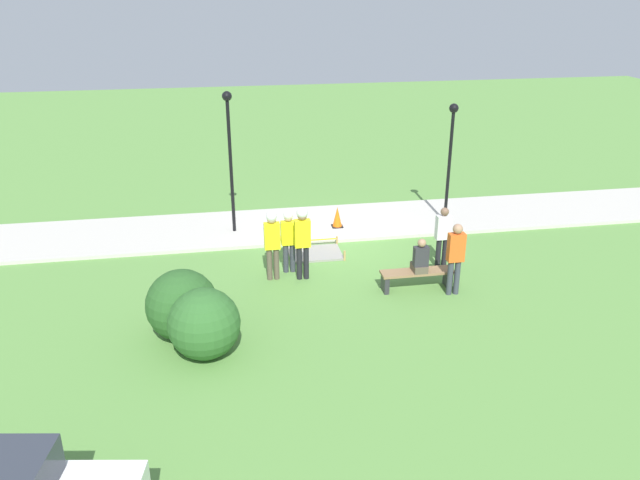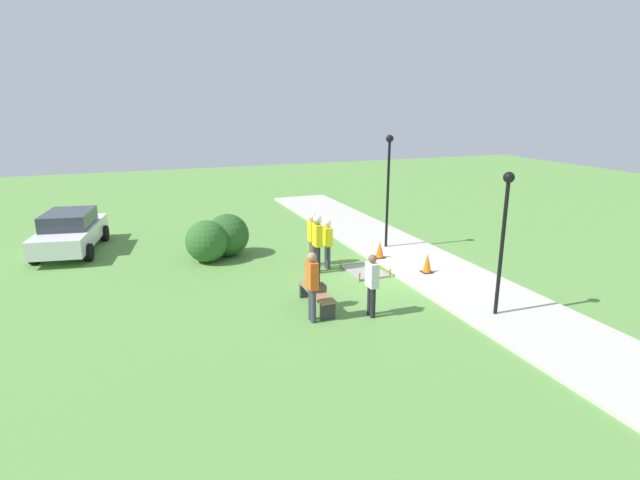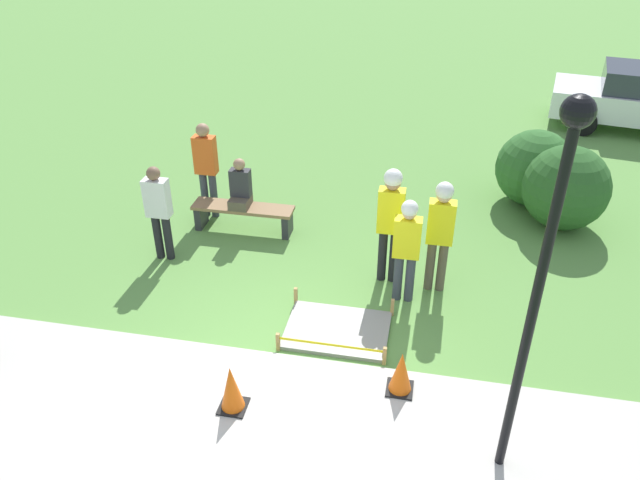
{
  "view_description": "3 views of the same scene",
  "coord_description": "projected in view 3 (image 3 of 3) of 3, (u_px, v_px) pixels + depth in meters",
  "views": [
    {
      "loc": [
        3.22,
        16.61,
        7.18
      ],
      "look_at": [
        0.74,
        2.13,
        1.03
      ],
      "focal_mm": 35.0,
      "sensor_mm": 36.0,
      "label": 1
    },
    {
      "loc": [
        -13.43,
        7.69,
        5.44
      ],
      "look_at": [
        0.89,
        2.2,
        1.19
      ],
      "focal_mm": 28.0,
      "sensor_mm": 36.0,
      "label": 2
    },
    {
      "loc": [
        1.74,
        -6.17,
        5.84
      ],
      "look_at": [
        0.21,
        1.59,
        0.98
      ],
      "focal_mm": 35.0,
      "sensor_mm": 36.0,
      "label": 3
    }
  ],
  "objects": [
    {
      "name": "worker_trainee",
      "position": [
        407.0,
        243.0,
        9.15
      ],
      "size": [
        0.4,
        0.25,
        1.72
      ],
      "color": "#383D47",
      "rests_on": "ground_plane"
    },
    {
      "name": "wet_concrete_patch",
      "position": [
        337.0,
        330.0,
        8.98
      ],
      "size": [
        1.52,
        1.13,
        0.29
      ],
      "color": "gray",
      "rests_on": "ground_plane"
    },
    {
      "name": "traffic_cone_far_patch",
      "position": [
        401.0,
        372.0,
        7.73
      ],
      "size": [
        0.34,
        0.34,
        0.6
      ],
      "color": "black",
      "rests_on": "sidewalk"
    },
    {
      "name": "sidewalk",
      "position": [
        250.0,
        444.0,
        7.22
      ],
      "size": [
        28.0,
        3.02,
        0.1
      ],
      "color": "#BCB7AD",
      "rests_on": "ground_plane"
    },
    {
      "name": "worker_supervisor",
      "position": [
        441.0,
        227.0,
        9.32
      ],
      "size": [
        0.4,
        0.27,
        1.87
      ],
      "color": "brown",
      "rests_on": "ground_plane"
    },
    {
      "name": "park_bench",
      "position": [
        243.0,
        213.0,
        11.28
      ],
      "size": [
        1.84,
        0.44,
        0.5
      ],
      "color": "#2D2D33",
      "rests_on": "ground_plane"
    },
    {
      "name": "shrub_rounded_near",
      "position": [
        535.0,
        168.0,
        12.0
      ],
      "size": [
        1.48,
        1.48,
        1.48
      ],
      "color": "#2D6028",
      "rests_on": "ground_plane"
    },
    {
      "name": "person_seated_on_bench",
      "position": [
        240.0,
        188.0,
        11.07
      ],
      "size": [
        0.36,
        0.44,
        0.89
      ],
      "color": "brown",
      "rests_on": "park_bench"
    },
    {
      "name": "traffic_cone_near_patch",
      "position": [
        232.0,
        388.0,
        7.47
      ],
      "size": [
        0.34,
        0.34,
        0.64
      ],
      "color": "black",
      "rests_on": "sidewalk"
    },
    {
      "name": "worker_assistant",
      "position": [
        391.0,
        215.0,
        9.5
      ],
      "size": [
        0.4,
        0.28,
        1.96
      ],
      "color": "black",
      "rests_on": "ground_plane"
    },
    {
      "name": "ground_plane",
      "position": [
        282.0,
        359.0,
        8.5
      ],
      "size": [
        60.0,
        60.0,
        0.0
      ],
      "primitive_type": "plane",
      "color": "#5B8E42"
    },
    {
      "name": "bystander_in_gray_shirt",
      "position": [
        159.0,
        208.0,
        10.18
      ],
      "size": [
        0.4,
        0.22,
        1.69
      ],
      "color": "black",
      "rests_on": "ground_plane"
    },
    {
      "name": "shrub_rounded_mid",
      "position": [
        566.0,
        188.0,
        11.22
      ],
      "size": [
        1.54,
        1.54,
        1.54
      ],
      "color": "#285623",
      "rests_on": "ground_plane"
    },
    {
      "name": "bystander_in_orange_shirt",
      "position": [
        206.0,
        165.0,
        11.38
      ],
      "size": [
        0.4,
        0.24,
        1.85
      ],
      "color": "#383D47",
      "rests_on": "ground_plane"
    },
    {
      "name": "lamppost_near",
      "position": [
        545.0,
        257.0,
        5.52
      ],
      "size": [
        0.28,
        0.28,
        4.21
      ],
      "color": "black",
      "rests_on": "sidewalk"
    }
  ]
}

